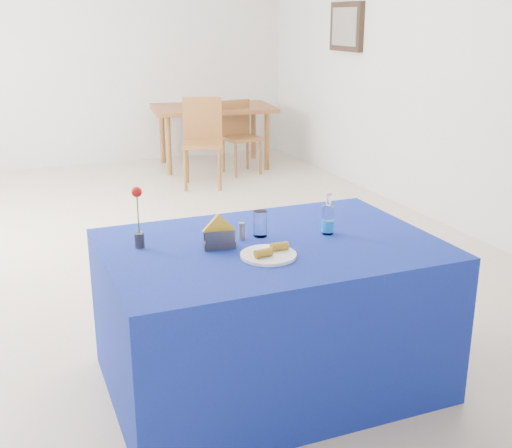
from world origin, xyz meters
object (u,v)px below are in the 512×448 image
Objects in this scene: oak_table at (213,112)px; chair_bg_left at (202,136)px; blue_table at (270,314)px; plate at (268,255)px; chair_bg_right at (239,131)px; water_bottle at (328,220)px.

oak_table is 1.65× the size of chair_bg_left.
blue_table is at bearing -83.68° from chair_bg_left.
chair_bg_right reaches higher than plate.
chair_bg_left is 0.74m from chair_bg_right.
chair_bg_right reaches higher than oak_table.
oak_table is at bearing 74.87° from blue_table.
plate is at bearing -154.72° from water_bottle.
plate is 0.27× the size of chair_bg_left.
blue_table is 1.66× the size of chair_bg_left.
oak_table is at bearing 74.45° from plate.
chair_bg_left is (-0.41, -0.85, -0.12)m from oak_table.
blue_table is 7.44× the size of water_bottle.
chair_bg_right is (1.51, 4.48, 0.12)m from blue_table.
blue_table is at bearing 63.23° from plate.
plate is 1.20× the size of water_bottle.
water_bottle is 0.14× the size of oak_table.
blue_table is 0.55m from water_bottle.
plate is 0.43m from blue_table.
chair_bg_left is (0.60, 4.02, -0.27)m from water_bottle.
blue_table is at bearing -176.03° from water_bottle.
water_bottle reaches higher than blue_table.
chair_bg_right is at bearing 55.64° from chair_bg_left.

